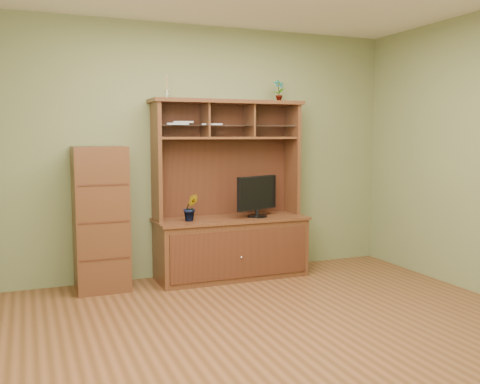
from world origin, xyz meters
TOP-DOWN VIEW (x-y plane):
  - room at (0.00, 0.00)m, footprint 4.54×4.04m
  - media_hutch at (0.24, 1.73)m, footprint 1.66×0.61m
  - monitor at (0.52, 1.65)m, footprint 0.53×0.25m
  - orchid_plant at (-0.22, 1.65)m, footprint 0.17×0.14m
  - top_plant at (0.85, 1.80)m, footprint 0.13×0.09m
  - reed_diffuser at (-0.42, 1.80)m, footprint 0.05×0.05m
  - magazines at (-0.17, 1.80)m, footprint 0.62×0.21m
  - side_cabinet at (-1.11, 1.75)m, footprint 0.51×0.46m

SIDE VIEW (x-z plane):
  - media_hutch at x=0.24m, z-range -0.43..1.47m
  - side_cabinet at x=-1.11m, z-range 0.00..1.42m
  - orchid_plant at x=-0.22m, z-range 0.65..0.93m
  - monitor at x=0.52m, z-range 0.66..1.10m
  - room at x=0.00m, z-range -0.02..2.72m
  - magazines at x=-0.17m, z-range 1.63..1.67m
  - reed_diffuser at x=-0.42m, z-range 1.87..2.12m
  - top_plant at x=0.85m, z-range 1.90..2.14m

